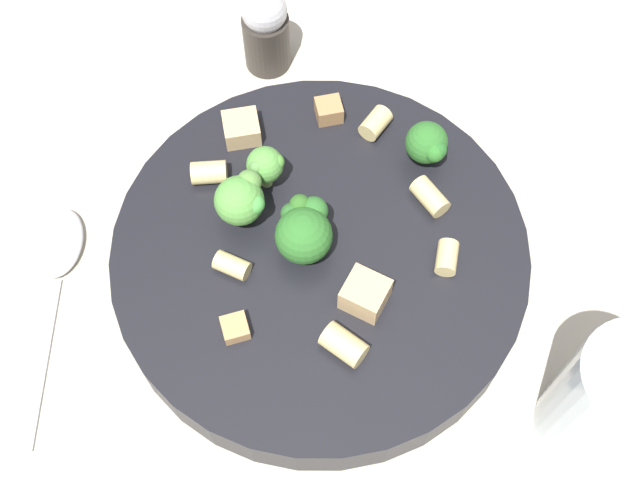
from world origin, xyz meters
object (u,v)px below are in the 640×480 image
at_px(broccoli_floret_3, 265,165).
at_px(rigatoni_1, 447,257).
at_px(spoon, 53,272).
at_px(pepper_shaker, 266,29).
at_px(rigatoni_4, 231,262).
at_px(chicken_chunk_0, 365,294).
at_px(broccoli_floret_0, 428,145).
at_px(drinking_glass, 607,406).
at_px(chicken_chunk_3, 329,110).
at_px(rigatoni_2, 430,197).
at_px(rigatoni_5, 209,172).
at_px(broccoli_floret_1, 241,199).
at_px(rigatoni_3, 376,123).
at_px(chicken_chunk_2, 235,328).
at_px(rigatoni_0, 344,345).
at_px(pasta_bowl, 320,256).
at_px(broccoli_floret_2, 302,227).
at_px(chicken_chunk_1, 242,128).

relative_size(broccoli_floret_3, rigatoni_1, 1.66).
bearing_deg(spoon, pepper_shaker, -53.71).
bearing_deg(rigatoni_4, spoon, 68.71).
bearing_deg(pepper_shaker, chicken_chunk_0, -179.34).
distance_m(broccoli_floret_0, drinking_glass, 0.21).
height_order(chicken_chunk_3, drinking_glass, drinking_glass).
height_order(broccoli_floret_0, rigatoni_1, broccoli_floret_0).
distance_m(rigatoni_4, spoon, 0.14).
xyz_separation_m(broccoli_floret_0, drinking_glass, (-0.21, -0.04, -0.01)).
height_order(rigatoni_2, rigatoni_5, same).
bearing_deg(broccoli_floret_1, chicken_chunk_0, -143.90).
relative_size(rigatoni_3, chicken_chunk_2, 1.35).
relative_size(broccoli_floret_1, chicken_chunk_2, 2.50).
bearing_deg(chicken_chunk_2, chicken_chunk_0, -92.54).
bearing_deg(spoon, rigatoni_5, -78.97).
xyz_separation_m(broccoli_floret_3, rigatoni_1, (-0.10, -0.10, -0.02)).
height_order(rigatoni_0, chicken_chunk_3, rigatoni_0).
height_order(chicken_chunk_2, pepper_shaker, pepper_shaker).
bearing_deg(rigatoni_5, rigatoni_2, -113.86).
relative_size(pasta_bowl, chicken_chunk_2, 16.86).
distance_m(rigatoni_2, rigatoni_5, 0.16).
relative_size(broccoli_floret_0, broccoli_floret_2, 0.86).
xyz_separation_m(rigatoni_1, chicken_chunk_0, (-0.01, 0.06, 0.00)).
bearing_deg(rigatoni_3, chicken_chunk_2, 132.38).
bearing_deg(rigatoni_0, rigatoni_5, 19.33).
bearing_deg(pasta_bowl, broccoli_floret_2, 58.69).
distance_m(broccoli_floret_0, rigatoni_0, 0.16).
distance_m(broccoli_floret_1, rigatoni_2, 0.13).
bearing_deg(broccoli_floret_1, drinking_glass, -137.66).
bearing_deg(spoon, rigatoni_3, -82.93).
xyz_separation_m(rigatoni_1, chicken_chunk_3, (0.14, 0.04, 0.00)).
height_order(rigatoni_5, chicken_chunk_2, rigatoni_5).
relative_size(broccoli_floret_1, rigatoni_1, 1.91).
bearing_deg(rigatoni_0, rigatoni_4, 34.96).
distance_m(pasta_bowl, chicken_chunk_0, 0.06).
distance_m(broccoli_floret_0, chicken_chunk_2, 0.19).
bearing_deg(broccoli_floret_1, broccoli_floret_3, -44.77).
height_order(broccoli_floret_1, drinking_glass, drinking_glass).
height_order(rigatoni_0, drinking_glass, drinking_glass).
relative_size(broccoli_floret_1, chicken_chunk_3, 2.27).
bearing_deg(rigatoni_1, pasta_bowl, 65.47).
bearing_deg(drinking_glass, rigatoni_0, 59.19).
bearing_deg(rigatoni_1, chicken_chunk_0, 100.34).
xyz_separation_m(rigatoni_1, rigatoni_2, (0.05, -0.01, 0.00)).
height_order(rigatoni_2, chicken_chunk_1, chicken_chunk_1).
height_order(pasta_bowl, broccoli_floret_1, broccoli_floret_1).
bearing_deg(broccoli_floret_0, rigatoni_1, 169.93).
xyz_separation_m(broccoli_floret_1, pepper_shaker, (0.16, -0.06, -0.02)).
relative_size(pasta_bowl, chicken_chunk_0, 10.55).
bearing_deg(broccoli_floret_1, broccoli_floret_0, -86.57).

